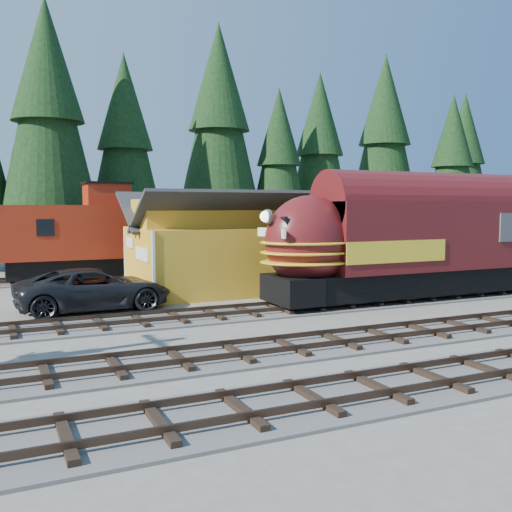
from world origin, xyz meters
name	(u,v)px	position (x,y,z in m)	size (l,w,h in m)	color
ground	(362,326)	(0.00, 0.00, 0.00)	(120.00, 120.00, 0.00)	#6B665B
track_siding	(478,293)	(10.00, 4.00, 0.06)	(68.00, 3.20, 0.33)	#4C4947
track_spur	(41,282)	(-10.00, 18.00, 0.06)	(32.00, 3.20, 0.33)	#4C4947
depot	(248,235)	(0.00, 10.50, 2.96)	(12.80, 7.00, 5.30)	gold
conifer_backdrop	(232,133)	(5.12, 25.13, 10.32)	(80.03, 23.96, 17.22)	black
locomotive	(418,244)	(5.99, 4.00, 2.69)	(17.06, 3.39, 4.64)	black
caboose	(91,236)	(-7.10, 18.00, 2.71)	(10.58, 3.07, 5.50)	black
pickup_truck_a	(94,289)	(-8.60, 7.67, 0.91)	(3.03, 6.57, 1.83)	black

